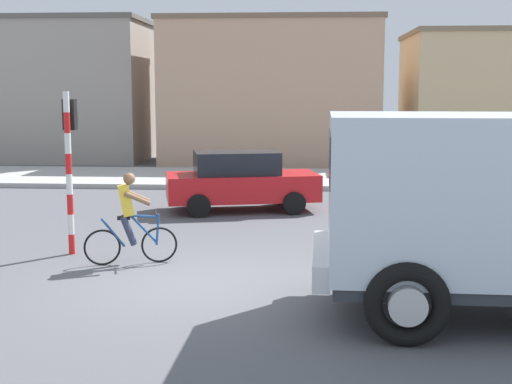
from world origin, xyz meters
TOP-DOWN VIEW (x-y plane):
  - ground_plane at (0.00, 0.00)m, footprint 120.00×120.00m
  - sidewalk_far at (0.00, 13.44)m, footprint 80.00×5.00m
  - cyclist at (-1.35, 1.24)m, footprint 1.67×0.64m
  - traffic_light_pole at (-2.71, 2.03)m, footprint 0.24×0.43m
  - car_red_near at (0.18, 7.16)m, footprint 4.28×2.58m
  - building_corner_left at (-10.73, 21.65)m, footprint 11.00×7.99m
  - building_mid_block at (0.40, 19.71)m, footprint 9.36×5.55m
  - building_corner_right at (10.24, 19.78)m, footprint 7.98×6.23m

SIDE VIEW (x-z plane):
  - ground_plane at x=0.00m, z-range 0.00..0.00m
  - sidewalk_far at x=0.00m, z-range 0.00..0.16m
  - car_red_near at x=0.18m, z-range 0.02..1.62m
  - cyclist at x=-1.35m, z-range 0.00..1.72m
  - traffic_light_pole at x=-2.71m, z-range 0.47..3.67m
  - building_corner_right at x=10.24m, z-range 0.00..5.64m
  - building_mid_block at x=0.40m, z-range 0.00..6.22m
  - building_corner_left at x=-10.73m, z-range 0.00..6.35m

